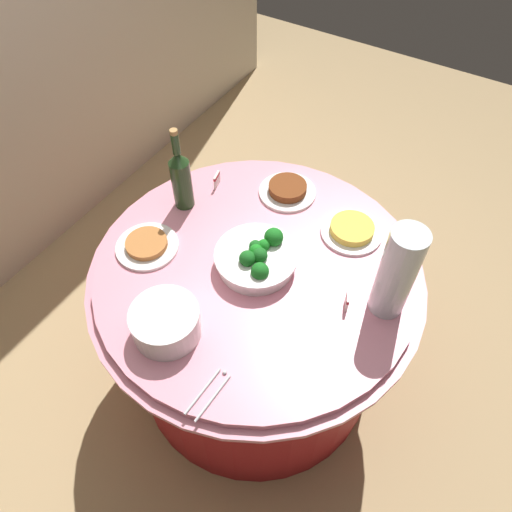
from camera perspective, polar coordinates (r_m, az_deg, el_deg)
name	(u,v)px	position (r m, az deg, el deg)	size (l,w,h in m)	color
ground_plane	(256,364)	(2.27, 0.00, -12.67)	(6.00, 6.00, 0.00)	tan
buffet_table	(256,321)	(1.94, 0.00, -7.74)	(1.16, 1.16, 0.74)	maroon
broccoli_bowl	(257,258)	(1.60, 0.17, -0.23)	(0.28, 0.28, 0.11)	white
plate_stack	(166,322)	(1.48, -10.63, -7.72)	(0.21, 0.21, 0.10)	white
wine_bottle	(181,178)	(1.77, -8.86, 9.11)	(0.07, 0.07, 0.34)	#223E1C
decorative_fruit_vase	(396,275)	(1.47, 16.25, -2.16)	(0.11, 0.11, 0.34)	silver
serving_tongs	(209,392)	(1.41, -5.55, -15.78)	(0.17, 0.05, 0.01)	silver
food_plate_fried_egg	(352,230)	(1.75, 11.25, 3.03)	(0.22, 0.22, 0.04)	white
food_plate_stir_fry	(287,190)	(1.87, 3.75, 7.82)	(0.22, 0.22, 0.04)	white
food_plate_peanuts	(147,245)	(1.72, -12.78, 1.27)	(0.22, 0.22, 0.03)	white
label_placard_front	(347,300)	(1.55, 10.76, -5.10)	(0.05, 0.03, 0.05)	white
label_placard_mid	(217,179)	(1.90, -4.66, 9.05)	(0.05, 0.02, 0.05)	white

